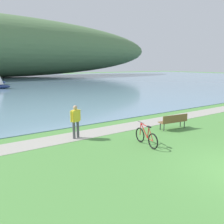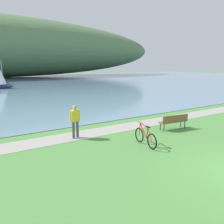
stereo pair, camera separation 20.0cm
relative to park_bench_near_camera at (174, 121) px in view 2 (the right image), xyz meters
The scene contains 5 objects.
bay_water 43.64m from the park_bench_near_camera, 92.80° to the left, with size 180.00×80.00×0.04m, color #6B8EA8.
shoreline_path 2.91m from the park_bench_near_camera, 138.08° to the left, with size 60.00×1.50×0.01m, color #A39E93.
park_bench_near_camera is the anchor object (origin of this frame).
bicycle_leaning_near_bench 3.41m from the park_bench_near_camera, 159.68° to the right, with size 0.28×1.76×1.01m.
person_at_shoreline 5.72m from the park_bench_near_camera, 163.77° to the left, with size 0.60×0.28×1.71m.
Camera 2 is at (-7.84, -3.65, 3.69)m, focal length 36.58 mm.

